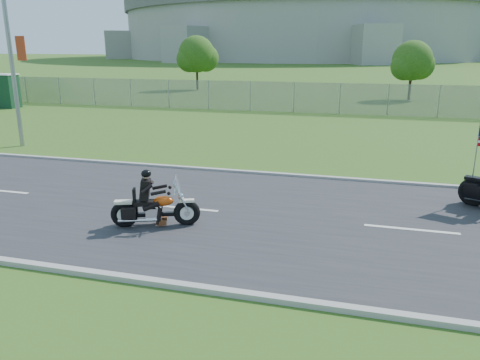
# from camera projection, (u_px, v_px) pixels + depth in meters

# --- Properties ---
(ground) EXTENTS (420.00, 420.00, 0.00)m
(ground) POSITION_uv_depth(u_px,v_px,m) (251.00, 216.00, 12.30)
(ground) COLOR #37591C
(ground) RESTS_ON ground
(road) EXTENTS (120.00, 8.00, 0.04)m
(road) POSITION_uv_depth(u_px,v_px,m) (251.00, 215.00, 12.29)
(road) COLOR #28282B
(road) RESTS_ON ground
(curb_north) EXTENTS (120.00, 0.18, 0.12)m
(curb_north) POSITION_uv_depth(u_px,v_px,m) (279.00, 175.00, 16.04)
(curb_north) COLOR #9E9B93
(curb_north) RESTS_ON ground
(curb_south) EXTENTS (120.00, 0.18, 0.12)m
(curb_south) POSITION_uv_depth(u_px,v_px,m) (197.00, 288.00, 8.53)
(curb_south) COLOR #9E9B93
(curb_south) RESTS_ON ground
(fence) EXTENTS (60.00, 0.03, 2.00)m
(fence) POSITION_uv_depth(u_px,v_px,m) (250.00, 96.00, 31.83)
(fence) COLOR gray
(fence) RESTS_ON ground
(stadium) EXTENTS (140.40, 140.40, 29.20)m
(stadium) POSITION_uv_depth(u_px,v_px,m) (310.00, 13.00, 170.66)
(stadium) COLOR #A3A099
(stadium) RESTS_ON ground
(streetlight) EXTENTS (0.90, 2.46, 10.00)m
(streetlight) POSITION_uv_depth(u_px,v_px,m) (9.00, 13.00, 19.52)
(streetlight) COLOR gray
(streetlight) RESTS_ON ground
(porta_toilet_a) EXTENTS (1.10, 1.10, 2.30)m
(porta_toilet_a) POSITION_uv_depth(u_px,v_px,m) (9.00, 92.00, 33.29)
(porta_toilet_a) COLOR #11371E
(porta_toilet_a) RESTS_ON ground
(tree_fence_near) EXTENTS (3.52, 3.28, 4.75)m
(tree_fence_near) POSITION_uv_depth(u_px,v_px,m) (413.00, 63.00, 37.80)
(tree_fence_near) COLOR #382316
(tree_fence_near) RESTS_ON ground
(tree_fence_mid) EXTENTS (3.96, 3.69, 5.30)m
(tree_fence_mid) POSITION_uv_depth(u_px,v_px,m) (197.00, 56.00, 46.46)
(tree_fence_mid) COLOR #382316
(tree_fence_mid) RESTS_ON ground
(motorcycle_lead) EXTENTS (2.10, 1.03, 1.47)m
(motorcycle_lead) POSITION_uv_depth(u_px,v_px,m) (154.00, 209.00, 11.43)
(motorcycle_lead) COLOR black
(motorcycle_lead) RESTS_ON ground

